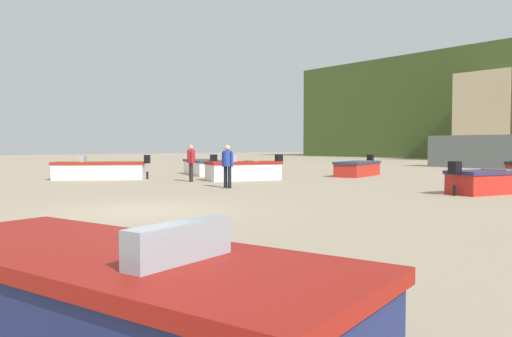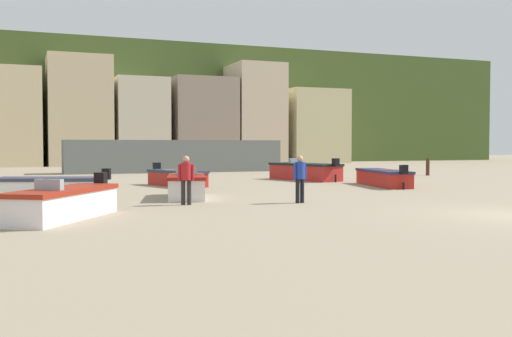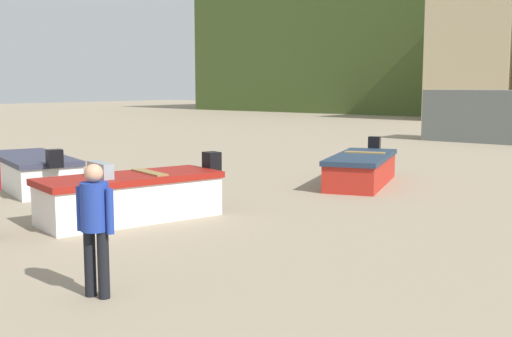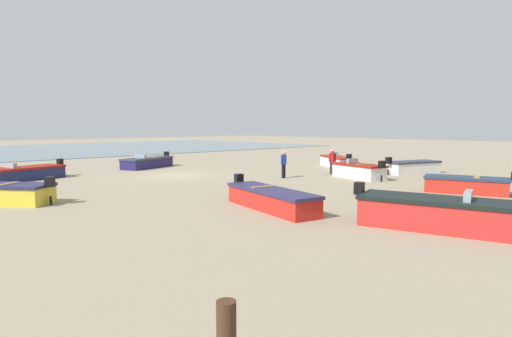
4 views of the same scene
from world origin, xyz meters
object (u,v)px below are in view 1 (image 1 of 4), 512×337
Objects in this scene: boat_white_4 at (99,170)px; beach_walker_foreground at (227,163)px; boat_red_8 at (358,168)px; beach_walker_distant at (191,160)px; boat_white_0 at (244,170)px; boat_white_3 at (204,167)px; boat_navy_1 at (112,295)px; boat_red_2 at (506,181)px.

boat_white_4 is 2.60× the size of beach_walker_foreground.
boat_red_8 is at bearing 87.27° from beach_walker_foreground.
boat_red_8 is 9.25m from beach_walker_distant.
beach_walker_foreground is at bearing 148.89° from boat_white_0.
boat_white_3 is 8.93m from beach_walker_foreground.
boat_white_4 reaches higher than boat_navy_1.
boat_white_4 reaches higher than boat_red_2.
beach_walker_foreground is at bearing -99.13° from boat_white_3.
beach_walker_foreground is (3.13, -3.21, 0.50)m from boat_white_0.
beach_walker_foreground is 3.86m from beach_walker_distant.
boat_white_0 is 4.85m from boat_white_3.
boat_red_8 is at bearing -80.85° from beach_walker_distant.
beach_walker_distant reaches higher than boat_red_8.
boat_white_3 is at bearing -18.29° from beach_walker_distant.
beach_walker_distant is (4.01, 2.53, 0.52)m from boat_white_4.
boat_navy_1 is 0.93× the size of boat_red_2.
boat_white_0 is 0.97× the size of boat_red_8.
boat_white_0 is at bearing -83.84° from beach_walker_distant.
boat_white_4 is (-4.66, -4.96, -0.02)m from boat_white_0.
boat_navy_1 is 2.91× the size of beach_walker_distant.
boat_navy_1 is at bearing 106.28° from boat_red_8.
boat_white_3 is 2.53× the size of beach_walker_foreground.
boat_white_0 is 0.80× the size of boat_navy_1.
boat_white_3 reaches higher than boat_red_8.
boat_red_8 is at bearing -86.18° from boat_white_0.
beach_walker_foreground is (7.79, 1.75, 0.52)m from boat_white_4.
boat_white_4 is at bearing -160.45° from boat_white_3.
boat_white_4 is 2.60× the size of beach_walker_distant.
boat_white_4 is at bearing -127.62° from boat_navy_1.
boat_navy_1 is 23.85m from boat_white_3.
boat_red_2 is 9.75m from beach_walker_foreground.
boat_navy_1 is at bearing -63.02° from boat_red_2.
boat_white_3 reaches higher than boat_red_2.
beach_walker_foreground is at bearing 82.37° from boat_red_8.
beach_walker_foreground is 1.00× the size of beach_walker_distant.
beach_walker_foreground reaches higher than boat_white_3.
beach_walker_distant is at bearing 154.83° from beach_walker_foreground.
boat_red_8 is (6.02, 5.66, -0.02)m from boat_white_3.
boat_white_4 is at bearing 53.37° from beach_walker_distant.
boat_red_2 is 12.51m from beach_walker_distant.
boat_navy_1 is 15.07m from beach_walker_foreground.
boat_white_4 is 4.77m from beach_walker_distant.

